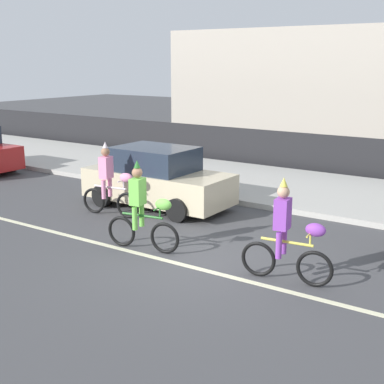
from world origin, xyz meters
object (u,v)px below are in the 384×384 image
parade_cyclist_pink (110,184)px  parked_car_beige (157,179)px  parade_cyclist_lime (143,212)px  parade_cyclist_purple (288,237)px

parade_cyclist_pink → parked_car_beige: (0.44, 1.38, -0.06)m
parade_cyclist_lime → parade_cyclist_purple: bearing=2.8°
parade_cyclist_lime → parked_car_beige: bearing=122.9°
parade_cyclist_pink → parked_car_beige: bearing=72.3°
parade_cyclist_lime → parked_car_beige: parade_cyclist_lime is taller
parade_cyclist_purple → parked_car_beige: 5.79m
parked_car_beige → parade_cyclist_purple: bearing=-28.5°
parade_cyclist_lime → parked_car_beige: 3.48m
parade_cyclist_lime → parade_cyclist_purple: size_ratio=1.00×
parked_car_beige → parade_cyclist_lime: bearing=-57.1°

